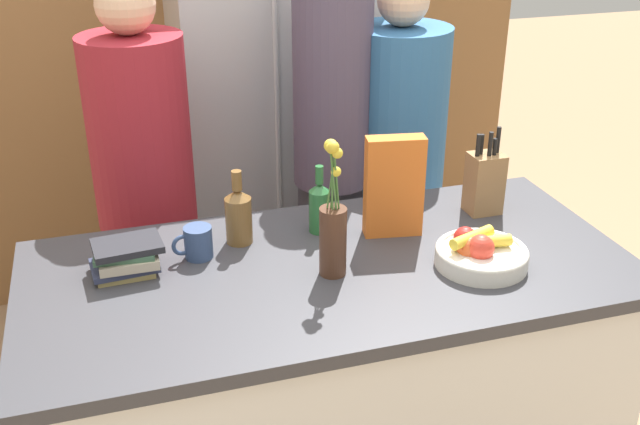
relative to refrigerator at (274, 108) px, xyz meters
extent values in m
cube|color=silver|center=(-0.16, -1.33, -0.52)|extent=(1.66, 0.78, 0.88)
cube|color=#38383D|center=(-0.16, -1.33, -0.06)|extent=(1.73, 0.82, 0.04)
cube|color=olive|center=(-0.16, 0.36, 0.33)|extent=(2.93, 0.12, 2.60)
cube|color=#B7B7BC|center=(0.00, 0.00, 0.00)|extent=(0.83, 0.60, 1.93)
cylinder|color=#B7B7BC|center=(-0.06, -0.31, 0.10)|extent=(0.02, 0.02, 1.06)
cylinder|color=silver|center=(0.25, -1.45, -0.02)|extent=(0.26, 0.26, 0.05)
torus|color=silver|center=(0.25, -1.45, 0.00)|extent=(0.26, 0.26, 0.02)
sphere|color=red|center=(0.24, -1.46, 0.02)|extent=(0.08, 0.08, 0.08)
sphere|color=red|center=(0.22, -1.39, 0.02)|extent=(0.07, 0.07, 0.07)
sphere|color=#C64C23|center=(0.22, -1.44, 0.01)|extent=(0.07, 0.07, 0.07)
cylinder|color=yellow|center=(0.25, -1.44, 0.03)|extent=(0.17, 0.05, 0.03)
cylinder|color=yellow|center=(0.23, -1.42, 0.04)|extent=(0.15, 0.08, 0.03)
cube|color=olive|center=(0.42, -1.13, 0.06)|extent=(0.11, 0.09, 0.20)
cylinder|color=black|center=(0.38, -1.13, 0.19)|extent=(0.01, 0.01, 0.08)
cylinder|color=black|center=(0.40, -1.12, 0.19)|extent=(0.01, 0.01, 0.07)
cylinder|color=black|center=(0.42, -1.14, 0.19)|extent=(0.01, 0.01, 0.09)
cylinder|color=black|center=(0.44, -1.14, 0.18)|extent=(0.01, 0.01, 0.06)
cylinder|color=black|center=(0.46, -1.12, 0.20)|extent=(0.01, 0.01, 0.09)
cylinder|color=#4C2D1E|center=(-0.17, -1.37, 0.06)|extent=(0.08, 0.08, 0.20)
cylinder|color=#477538|center=(-0.16, -1.37, 0.21)|extent=(0.01, 0.01, 0.11)
sphere|color=gold|center=(-0.16, -1.37, 0.26)|extent=(0.03, 0.03, 0.03)
cylinder|color=#477538|center=(-0.17, -1.36, 0.24)|extent=(0.02, 0.01, 0.17)
sphere|color=gold|center=(-0.17, -1.36, 0.33)|extent=(0.03, 0.03, 0.03)
cylinder|color=#477538|center=(-0.17, -1.36, 0.25)|extent=(0.03, 0.01, 0.17)
sphere|color=gold|center=(-0.17, -1.35, 0.33)|extent=(0.04, 0.04, 0.04)
cylinder|color=#477538|center=(-0.17, -1.37, 0.25)|extent=(0.01, 0.02, 0.17)
sphere|color=gold|center=(-0.17, -1.37, 0.33)|extent=(0.03, 0.03, 0.03)
cylinder|color=#477538|center=(-0.17, -1.37, 0.25)|extent=(0.02, 0.01, 0.18)
sphere|color=gold|center=(-0.17, -1.38, 0.34)|extent=(0.03, 0.03, 0.03)
cylinder|color=#477538|center=(-0.16, -1.37, 0.24)|extent=(0.02, 0.01, 0.16)
sphere|color=gold|center=(-0.16, -1.38, 0.32)|extent=(0.03, 0.03, 0.03)
cube|color=orange|center=(0.08, -1.19, 0.12)|extent=(0.18, 0.09, 0.31)
cylinder|color=#334770|center=(-0.51, -1.17, 0.01)|extent=(0.08, 0.08, 0.10)
torus|color=#334770|center=(-0.56, -1.17, 0.01)|extent=(0.07, 0.02, 0.07)
cube|color=#99844C|center=(-0.72, -1.20, -0.03)|extent=(0.16, 0.13, 0.02)
cube|color=#2D334C|center=(-0.72, -1.20, -0.02)|extent=(0.19, 0.14, 0.02)
cube|color=#B7A88E|center=(-0.71, -1.20, 0.00)|extent=(0.16, 0.14, 0.03)
cube|color=#3D6047|center=(-0.72, -1.20, 0.03)|extent=(0.17, 0.14, 0.02)
cube|color=#232328|center=(-0.71, -1.20, 0.04)|extent=(0.20, 0.15, 0.02)
cylinder|color=#286633|center=(-0.13, -1.11, 0.03)|extent=(0.06, 0.06, 0.13)
cone|color=#286633|center=(-0.13, -1.11, 0.11)|extent=(0.06, 0.06, 0.03)
cylinder|color=#286633|center=(-0.13, -1.11, 0.15)|extent=(0.02, 0.02, 0.06)
cylinder|color=brown|center=(-0.38, -1.11, 0.03)|extent=(0.08, 0.08, 0.14)
cone|color=brown|center=(-0.38, -1.11, 0.12)|extent=(0.08, 0.08, 0.03)
cylinder|color=brown|center=(-0.38, -1.11, 0.16)|extent=(0.03, 0.03, 0.06)
cube|color=#383842|center=(-0.62, -0.61, -0.57)|extent=(0.28, 0.19, 0.79)
cylinder|color=maroon|center=(-0.62, -0.61, 0.16)|extent=(0.35, 0.35, 0.66)
sphere|color=#DBAD89|center=(-0.62, -0.61, 0.59)|extent=(0.19, 0.19, 0.19)
cube|color=#383842|center=(0.07, -0.61, -0.53)|extent=(0.23, 0.16, 0.86)
cylinder|color=#4C4256|center=(0.07, -0.61, 0.26)|extent=(0.28, 0.28, 0.72)
cube|color=#383842|center=(0.34, -0.60, -0.58)|extent=(0.34, 0.30, 0.78)
cylinder|color=#2D6093|center=(0.34, -0.60, 0.13)|extent=(0.37, 0.37, 0.65)
sphere|color=#DBAD89|center=(0.34, -0.60, 0.55)|extent=(0.19, 0.19, 0.19)
camera|label=1|loc=(-0.73, -3.09, 1.02)|focal=42.00mm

